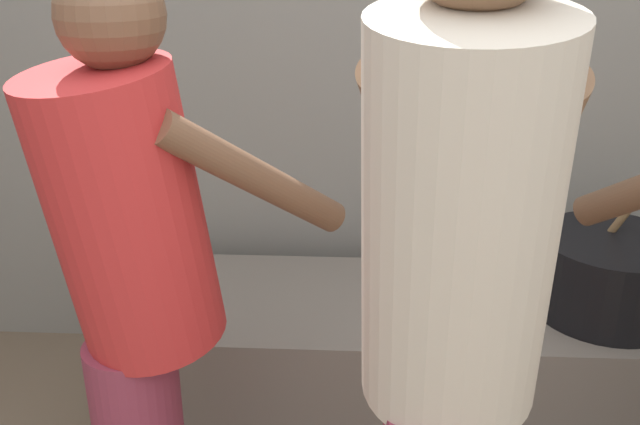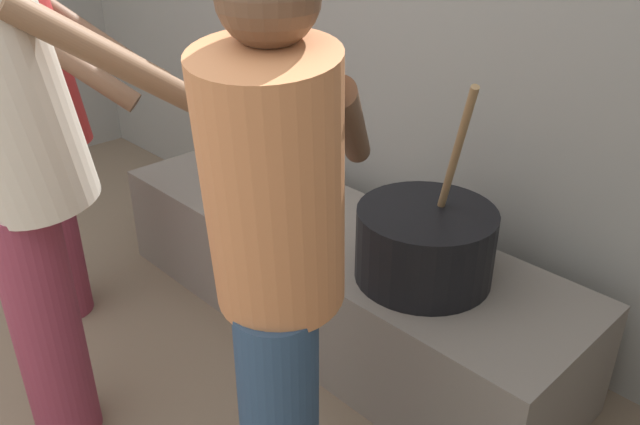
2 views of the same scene
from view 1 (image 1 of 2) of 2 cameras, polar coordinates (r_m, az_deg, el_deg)
block_enclosure_rear at (r=2.57m, az=4.59°, el=11.80°), size 4.85×0.20×2.18m
hearth_ledge at (r=2.45m, az=10.64°, el=-11.46°), size 2.00×0.60×0.43m
cooking_pot_main at (r=2.36m, az=22.29°, el=-4.63°), size 0.45×0.45×0.70m
cook_in_red_shirt at (r=1.54m, az=-14.51°, el=-5.75°), size 0.69×0.67×1.51m
cook_in_cream_shirt at (r=1.19m, az=10.48°, el=-8.55°), size 0.44×0.73×1.67m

